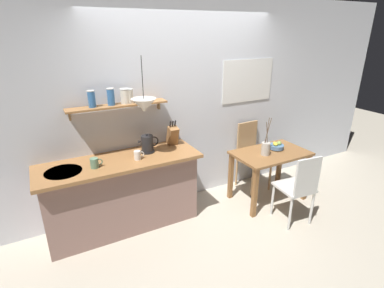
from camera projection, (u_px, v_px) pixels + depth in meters
ground_plane at (208, 216)px, 3.87m from camera, size 14.00×14.00×0.00m
back_wall at (198, 103)px, 4.00m from camera, size 6.80×0.11×2.70m
kitchen_counter at (123, 193)px, 3.53m from camera, size 1.83×0.63×0.91m
wall_shelf at (118, 101)px, 3.31m from camera, size 1.14×0.20×0.32m
dining_table at (270, 160)px, 4.07m from camera, size 1.02×0.63×0.72m
dining_chair_near at (299, 186)px, 3.56m from camera, size 0.43×0.44×0.93m
dining_chair_far at (251, 153)px, 4.46m from camera, size 0.42×0.44×1.00m
fruit_bowl at (277, 146)px, 4.11m from camera, size 0.20×0.20×0.12m
twig_vase at (266, 148)px, 3.91m from camera, size 0.11×0.11×0.52m
electric_kettle at (148, 144)px, 3.52m from camera, size 0.25×0.17×0.23m
knife_block at (173, 135)px, 3.73m from camera, size 0.12×0.17×0.33m
coffee_mug_by_sink at (95, 163)px, 3.14m from camera, size 0.13×0.09×0.11m
coffee_mug_spare at (138, 155)px, 3.34m from camera, size 0.12×0.08×0.10m
pendant_lamp at (144, 105)px, 3.18m from camera, size 0.27×0.27×0.58m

